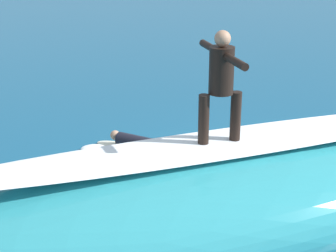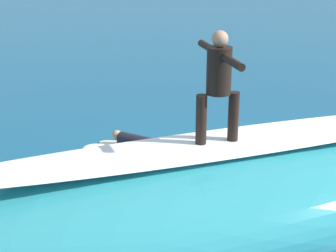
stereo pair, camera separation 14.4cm
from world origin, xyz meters
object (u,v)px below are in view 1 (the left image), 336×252
(surfboard_riding, at_px, (219,144))
(surfer_riding, at_px, (221,79))
(surfboard_paddling, at_px, (136,150))
(surfer_paddling, at_px, (141,144))

(surfboard_riding, xyz_separation_m, surfer_riding, (0.00, -0.00, 0.91))
(surfboard_paddling, distance_m, surfer_paddling, 0.21)
(surfer_paddling, bearing_deg, surfboard_paddling, -0.00)
(surfboard_riding, distance_m, surfer_paddling, 4.22)
(surfer_paddling, bearing_deg, surfboard_riding, 137.49)
(surfboard_riding, relative_size, surfer_paddling, 1.21)
(surfer_riding, relative_size, surfer_paddling, 0.98)
(surfboard_paddling, bearing_deg, surfer_riding, 138.75)
(surfboard_paddling, bearing_deg, surfboard_riding, 138.75)
(surfboard_paddling, height_order, surfer_paddling, surfer_paddling)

